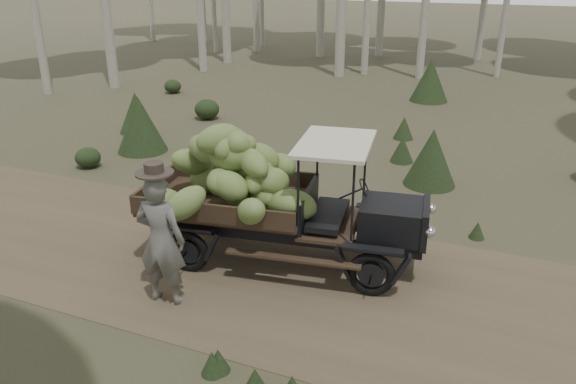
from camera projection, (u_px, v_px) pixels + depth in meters
ground at (191, 256)px, 8.93m from camera, size 120.00×120.00×0.00m
dirt_track at (191, 256)px, 8.93m from camera, size 70.00×4.00×0.01m
banana_truck at (256, 183)px, 8.36m from camera, size 4.50×2.44×2.23m
farmer at (161, 239)px, 7.42m from camera, size 0.72×0.55×2.02m
undergrowth at (144, 264)px, 7.56m from camera, size 21.09×25.32×1.40m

